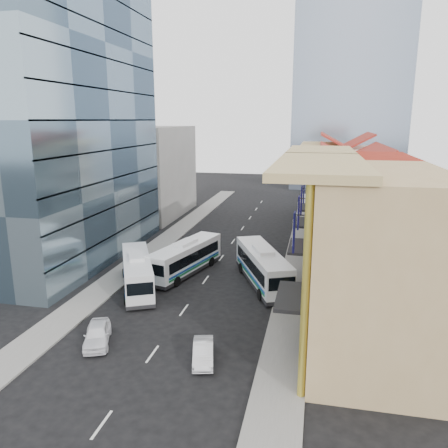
% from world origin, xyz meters
% --- Properties ---
extents(ground, '(200.00, 200.00, 0.00)m').
position_xyz_m(ground, '(0.00, 0.00, 0.00)').
color(ground, black).
rests_on(ground, ground).
extents(sidewalk_right, '(3.00, 90.00, 0.15)m').
position_xyz_m(sidewalk_right, '(8.50, 22.00, 0.07)').
color(sidewalk_right, slate).
rests_on(sidewalk_right, ground).
extents(sidewalk_left, '(3.00, 90.00, 0.15)m').
position_xyz_m(sidewalk_left, '(-8.50, 22.00, 0.07)').
color(sidewalk_left, slate).
rests_on(sidewalk_left, ground).
extents(shophouse_tan, '(8.00, 14.00, 12.00)m').
position_xyz_m(shophouse_tan, '(14.00, 5.00, 6.00)').
color(shophouse_tan, tan).
rests_on(shophouse_tan, ground).
extents(shophouse_red, '(8.00, 10.00, 12.00)m').
position_xyz_m(shophouse_red, '(14.00, 17.00, 6.00)').
color(shophouse_red, maroon).
rests_on(shophouse_red, ground).
extents(shophouse_cream_near, '(8.00, 9.00, 10.00)m').
position_xyz_m(shophouse_cream_near, '(14.00, 26.50, 5.00)').
color(shophouse_cream_near, '#EEE5D0').
rests_on(shophouse_cream_near, ground).
extents(shophouse_cream_mid, '(8.00, 9.00, 10.00)m').
position_xyz_m(shophouse_cream_mid, '(14.00, 35.50, 5.00)').
color(shophouse_cream_mid, '#EEE5D0').
rests_on(shophouse_cream_mid, ground).
extents(shophouse_cream_far, '(8.00, 12.00, 11.00)m').
position_xyz_m(shophouse_cream_far, '(14.00, 46.00, 5.50)').
color(shophouse_cream_far, '#EEE5D0').
rests_on(shophouse_cream_far, ground).
extents(office_tower, '(12.00, 26.00, 30.00)m').
position_xyz_m(office_tower, '(-17.00, 19.00, 15.00)').
color(office_tower, '#43596A').
rests_on(office_tower, ground).
extents(office_block_far, '(10.00, 18.00, 14.00)m').
position_xyz_m(office_block_far, '(-16.00, 42.00, 7.00)').
color(office_block_far, gray).
rests_on(office_block_far, ground).
extents(bus_left_near, '(6.68, 10.35, 3.31)m').
position_xyz_m(bus_left_near, '(-5.50, 11.55, 1.66)').
color(bus_left_near, silver).
rests_on(bus_left_near, ground).
extents(bus_left_far, '(5.15, 10.80, 3.37)m').
position_xyz_m(bus_left_far, '(-2.41, 16.42, 1.69)').
color(bus_left_far, white).
rests_on(bus_left_far, ground).
extents(bus_right, '(6.78, 11.22, 3.56)m').
position_xyz_m(bus_right, '(5.50, 15.10, 1.78)').
color(bus_right, silver).
rests_on(bus_right, ground).
extents(sedan_left, '(3.09, 4.46, 1.41)m').
position_xyz_m(sedan_left, '(-4.19, 1.53, 0.70)').
color(sedan_left, white).
rests_on(sedan_left, ground).
extents(sedan_right, '(2.11, 3.85, 1.21)m').
position_xyz_m(sedan_right, '(3.49, 0.92, 0.60)').
color(sedan_right, silver).
rests_on(sedan_right, ground).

